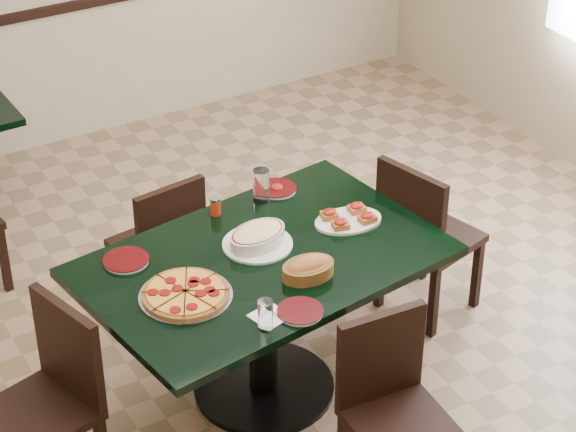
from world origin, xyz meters
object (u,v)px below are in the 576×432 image
pepperoni_pizza (186,294)px  bread_basket (308,268)px  lasagna_casserole (257,237)px  bruschetta_platter (348,218)px  chair_far (163,243)px  chair_right (422,232)px  chair_near (391,400)px  chair_left (52,392)px  main_table (263,291)px

pepperoni_pizza → bread_basket: (0.51, -0.12, 0.02)m
lasagna_casserole → bruschetta_platter: lasagna_casserole is taller
chair_far → pepperoni_pizza: 0.94m
chair_right → chair_near: bearing=123.7°
chair_left → bruschetta_platter: (1.49, 0.12, 0.29)m
pepperoni_pizza → bread_basket: size_ratio=1.63×
chair_right → bread_basket: 0.98m
chair_far → bruschetta_platter: 0.99m
main_table → chair_left: (-1.02, -0.07, -0.08)m
chair_left → lasagna_casserole: size_ratio=2.75×
main_table → chair_right: bearing=-0.2°
chair_far → lasagna_casserole: size_ratio=2.56×
pepperoni_pizza → bread_basket: 0.53m
chair_far → bread_basket: size_ratio=3.37×
main_table → chair_near: size_ratio=2.00×
chair_near → bruschetta_platter: size_ratio=2.38×
chair_right → pepperoni_pizza: chair_right is taller
bruschetta_platter → chair_far: bearing=140.8°
chair_left → bread_basket: (1.12, -0.15, 0.31)m
lasagna_casserole → bread_basket: bread_basket is taller
chair_far → bread_basket: (0.25, -0.97, 0.34)m
chair_right → pepperoni_pizza: size_ratio=2.25×
chair_far → chair_left: bearing=36.2°
chair_right → chair_left: bearing=81.3°
chair_near → chair_far: bearing=105.2°
bread_basket → lasagna_casserole: bearing=105.4°
bruschetta_platter → pepperoni_pizza: bearing=-161.7°
chair_near → pepperoni_pizza: bearing=133.7°
chair_far → chair_near: size_ratio=0.97×
chair_left → lasagna_casserole: chair_left is taller
chair_left → bruschetta_platter: 1.53m
chair_left → pepperoni_pizza: bearing=72.4°
pepperoni_pizza → bread_basket: bearing=-13.5°
chair_far → lasagna_casserole: (0.18, -0.65, 0.35)m
bruschetta_platter → chair_right: bearing=18.1°
pepperoni_pizza → chair_left: bearing=177.7°
chair_left → pepperoni_pizza: chair_left is taller
chair_right → pepperoni_pizza: 1.43m
lasagna_casserole → bread_basket: bearing=-90.0°
chair_near → main_table: bearing=105.3°
pepperoni_pizza → lasagna_casserole: (0.44, 0.19, 0.03)m
chair_near → pepperoni_pizza: 0.94m
chair_right → chair_left: (-1.98, -0.20, -0.01)m
main_table → pepperoni_pizza: pepperoni_pizza is taller
main_table → lasagna_casserole: size_ratio=5.25×
bruschetta_platter → chair_left: bearing=-166.4°
chair_near → chair_right: size_ratio=0.95×
chair_near → chair_left: (-1.17, 0.71, 0.02)m
chair_far → bruschetta_platter: bearing=124.7°
chair_left → bread_basket: chair_left is taller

